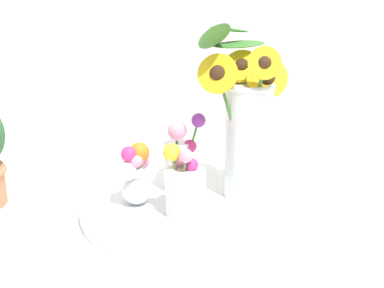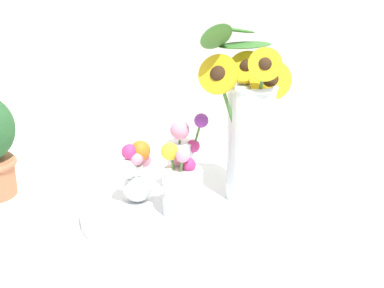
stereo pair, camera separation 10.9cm
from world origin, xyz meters
name	(u,v)px [view 1 (the left image)]	position (x,y,z in m)	size (l,w,h in m)	color
ground_plane	(200,223)	(0.00, 0.00, 0.00)	(6.00, 6.00, 0.00)	silver
serving_tray	(192,207)	(-0.02, 0.05, 0.01)	(0.47, 0.47, 0.02)	silver
mason_jar_sunflowers	(247,125)	(0.09, 0.11, 0.18)	(0.20, 0.21, 0.39)	silver
vase_small_center	(184,185)	(-0.03, 0.00, 0.08)	(0.09, 0.09, 0.15)	white
vase_bulb_right	(135,175)	(-0.14, 0.04, 0.09)	(0.07, 0.08, 0.13)	white
vase_small_back	(179,158)	(-0.06, 0.11, 0.10)	(0.09, 0.07, 0.18)	white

